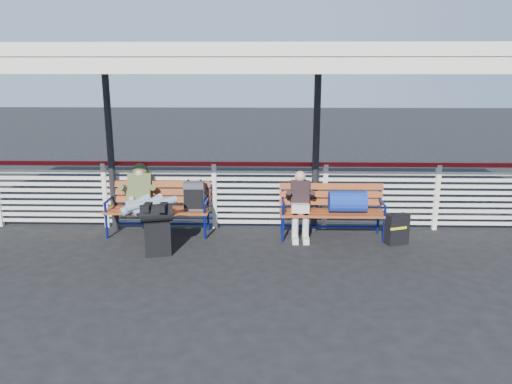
{
  "coord_description": "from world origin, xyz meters",
  "views": [
    {
      "loc": [
        0.98,
        -6.84,
        2.88
      ],
      "look_at": [
        0.78,
        1.0,
        0.91
      ],
      "focal_mm": 35.0,
      "sensor_mm": 36.0,
      "label": 1
    }
  ],
  "objects_px": {
    "companion_person": "(300,204)",
    "suitcase_side": "(397,229)",
    "bench_left": "(171,201)",
    "bench_right": "(341,204)",
    "luggage_stack": "(157,227)",
    "traveler_man": "(145,200)"
  },
  "relations": [
    {
      "from": "luggage_stack",
      "to": "bench_right",
      "type": "height_order",
      "value": "bench_right"
    },
    {
      "from": "bench_right",
      "to": "traveler_man",
      "type": "distance_m",
      "value": 3.33
    },
    {
      "from": "companion_person",
      "to": "suitcase_side",
      "type": "xyz_separation_m",
      "value": [
        1.6,
        -0.3,
        -0.34
      ]
    },
    {
      "from": "bench_left",
      "to": "companion_person",
      "type": "distance_m",
      "value": 2.25
    },
    {
      "from": "bench_left",
      "to": "suitcase_side",
      "type": "distance_m",
      "value": 3.89
    },
    {
      "from": "luggage_stack",
      "to": "bench_left",
      "type": "xyz_separation_m",
      "value": [
        0.03,
        1.03,
        0.16
      ]
    },
    {
      "from": "companion_person",
      "to": "luggage_stack",
      "type": "bearing_deg",
      "value": -158.44
    },
    {
      "from": "luggage_stack",
      "to": "traveler_man",
      "type": "distance_m",
      "value": 0.81
    },
    {
      "from": "traveler_man",
      "to": "companion_person",
      "type": "bearing_deg",
      "value": 4.68
    },
    {
      "from": "bench_left",
      "to": "companion_person",
      "type": "height_order",
      "value": "companion_person"
    },
    {
      "from": "traveler_man",
      "to": "bench_left",
      "type": "bearing_deg",
      "value": 42.21
    },
    {
      "from": "luggage_stack",
      "to": "bench_left",
      "type": "bearing_deg",
      "value": 73.25
    },
    {
      "from": "bench_left",
      "to": "bench_right",
      "type": "xyz_separation_m",
      "value": [
        2.94,
        -0.13,
        0.0
      ]
    },
    {
      "from": "bench_left",
      "to": "bench_right",
      "type": "distance_m",
      "value": 2.94
    },
    {
      "from": "bench_right",
      "to": "suitcase_side",
      "type": "distance_m",
      "value": 1.02
    },
    {
      "from": "luggage_stack",
      "to": "suitcase_side",
      "type": "relative_size",
      "value": 1.64
    },
    {
      "from": "luggage_stack",
      "to": "suitcase_side",
      "type": "xyz_separation_m",
      "value": [
        3.88,
        0.6,
        -0.2
      ]
    },
    {
      "from": "luggage_stack",
      "to": "bench_right",
      "type": "bearing_deg",
      "value": 1.87
    },
    {
      "from": "luggage_stack",
      "to": "traveler_man",
      "type": "relative_size",
      "value": 0.5
    },
    {
      "from": "luggage_stack",
      "to": "companion_person",
      "type": "xyz_separation_m",
      "value": [
        2.28,
        0.9,
        0.15
      ]
    },
    {
      "from": "traveler_man",
      "to": "suitcase_side",
      "type": "xyz_separation_m",
      "value": [
        4.23,
        -0.08,
        -0.45
      ]
    },
    {
      "from": "bench_left",
      "to": "bench_right",
      "type": "relative_size",
      "value": 1.0
    }
  ]
}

